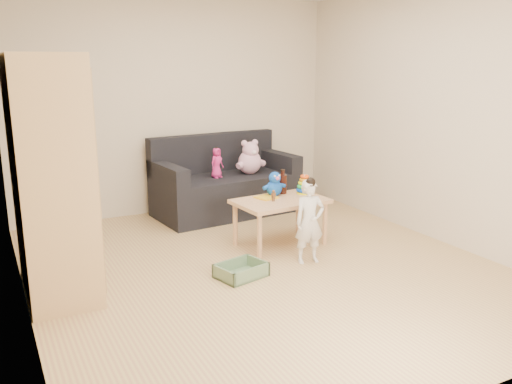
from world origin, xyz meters
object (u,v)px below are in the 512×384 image
sofa (226,194)px  toddler (310,223)px  play_table (280,222)px  wardrobe (51,177)px

sofa → toddler: 1.88m
play_table → toddler: bearing=-90.4°
sofa → play_table: size_ratio=1.88×
toddler → play_table: bearing=99.1°
toddler → wardrobe: bearing=179.0°
sofa → toddler: (0.00, -1.88, 0.14)m
sofa → wardrobe: bearing=-151.3°
play_table → wardrobe: bearing=-176.1°
wardrobe → toddler: bearing=-10.5°
wardrobe → sofa: size_ratio=1.11×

